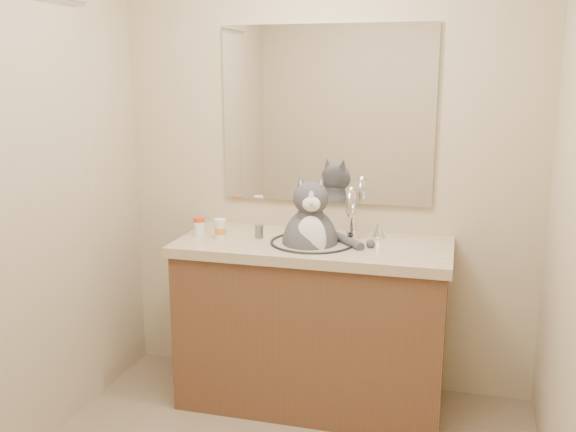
% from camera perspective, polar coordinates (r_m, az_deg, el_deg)
% --- Properties ---
extents(room, '(2.22, 2.52, 2.42)m').
position_cam_1_polar(room, '(2.16, -3.34, 0.26)').
color(room, '#83715A').
rests_on(room, ground).
extents(vanity, '(1.34, 0.59, 1.12)m').
position_cam_1_polar(vanity, '(3.28, 2.21, -9.20)').
color(vanity, brown).
rests_on(vanity, ground).
extents(mirror, '(1.10, 0.02, 0.90)m').
position_cam_1_polar(mirror, '(3.31, 3.41, 8.95)').
color(mirror, white).
rests_on(mirror, room).
extents(shower_curtain, '(0.02, 1.30, 1.93)m').
position_cam_1_polar(shower_curtain, '(2.79, -23.55, -1.52)').
color(shower_curtain, '#BAA78C').
rests_on(shower_curtain, ground).
extents(cat, '(0.45, 0.36, 0.55)m').
position_cam_1_polar(cat, '(3.12, 2.02, -2.11)').
color(cat, '#46464B').
rests_on(cat, vanity).
extents(pill_bottle_redcap, '(0.07, 0.07, 0.10)m').
position_cam_1_polar(pill_bottle_redcap, '(3.28, -7.90, -0.93)').
color(pill_bottle_redcap, white).
rests_on(pill_bottle_redcap, vanity).
extents(pill_bottle_orange, '(0.08, 0.08, 0.10)m').
position_cam_1_polar(pill_bottle_orange, '(3.22, -6.05, -1.18)').
color(pill_bottle_orange, white).
rests_on(pill_bottle_orange, vanity).
extents(grey_canister, '(0.05, 0.05, 0.07)m').
position_cam_1_polar(grey_canister, '(3.22, -2.58, -1.39)').
color(grey_canister, slate).
rests_on(grey_canister, vanity).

